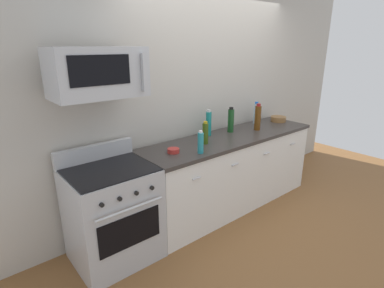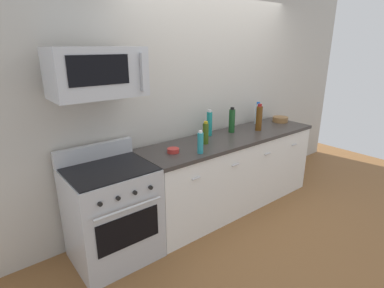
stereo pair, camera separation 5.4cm
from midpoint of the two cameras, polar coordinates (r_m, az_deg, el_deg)
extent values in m
plane|color=brown|center=(4.01, 6.58, -11.16)|extent=(6.60, 6.60, 0.00)
cube|color=#B7B2A8|center=(3.84, 2.85, 9.04)|extent=(5.50, 0.10, 2.70)
cube|color=white|center=(3.82, 6.82, -5.40)|extent=(2.38, 0.62, 0.88)
cube|color=#383330|center=(3.66, 7.09, 1.22)|extent=(2.41, 0.65, 0.04)
cube|color=black|center=(3.83, 9.70, -12.01)|extent=(2.38, 0.02, 0.10)
cylinder|color=silver|center=(2.96, 0.37, -6.52)|extent=(0.10, 0.02, 0.02)
cylinder|color=silver|center=(3.32, 7.72, -3.89)|extent=(0.10, 0.02, 0.02)
cylinder|color=silver|center=(3.73, 13.53, -1.74)|extent=(0.10, 0.02, 0.02)
cylinder|color=silver|center=(4.17, 18.14, -0.02)|extent=(0.10, 0.02, 0.02)
cube|color=#B7BABF|center=(2.98, -15.16, -12.83)|extent=(0.76, 0.64, 0.91)
cube|color=black|center=(2.74, -12.13, -15.81)|extent=(0.58, 0.01, 0.30)
cylinder|color=#B7BABF|center=(2.59, -12.14, -11.90)|extent=(0.61, 0.02, 0.02)
cube|color=#B7BABF|center=(3.01, -18.37, -1.62)|extent=(0.76, 0.06, 0.16)
cube|color=black|center=(2.78, -15.94, -4.64)|extent=(0.73, 0.61, 0.01)
cylinder|color=black|center=(2.48, -17.29, -10.95)|extent=(0.04, 0.02, 0.04)
cylinder|color=black|center=(2.53, -14.09, -10.02)|extent=(0.04, 0.02, 0.04)
cylinder|color=black|center=(2.59, -11.05, -9.10)|extent=(0.04, 0.02, 0.04)
cylinder|color=black|center=(2.65, -8.16, -8.20)|extent=(0.04, 0.02, 0.04)
cube|color=#B7BABF|center=(2.63, -18.01, 12.73)|extent=(0.74, 0.40, 0.40)
cube|color=black|center=(2.42, -17.51, 13.12)|extent=(0.48, 0.01, 0.22)
cube|color=#B7BABF|center=(2.56, -9.76, 13.22)|extent=(0.02, 0.04, 0.30)
cylinder|color=teal|center=(3.02, 1.12, 0.19)|extent=(0.06, 0.06, 0.21)
cylinder|color=white|center=(2.99, 1.13, 2.32)|extent=(0.04, 0.04, 0.02)
cylinder|color=silver|center=(4.27, 11.64, 5.64)|extent=(0.07, 0.07, 0.27)
cylinder|color=blue|center=(4.24, 11.77, 7.63)|extent=(0.04, 0.04, 0.03)
cylinder|color=#59330F|center=(3.93, 11.91, 4.79)|extent=(0.08, 0.08, 0.31)
cylinder|color=maroon|center=(3.89, 12.08, 7.22)|extent=(0.05, 0.05, 0.03)
cylinder|color=#385114|center=(3.31, 2.06, 1.97)|extent=(0.07, 0.07, 0.23)
cylinder|color=#B29919|center=(3.28, 2.09, 4.10)|extent=(0.04, 0.04, 0.02)
cylinder|color=#197F7A|center=(3.62, 2.73, 3.84)|extent=(0.07, 0.07, 0.29)
cylinder|color=beige|center=(3.58, 2.76, 6.30)|extent=(0.04, 0.04, 0.03)
cylinder|color=#19471E|center=(3.79, 6.94, 4.36)|extent=(0.08, 0.08, 0.29)
cylinder|color=black|center=(3.75, 7.03, 6.70)|extent=(0.05, 0.05, 0.03)
cylinder|color=#B72D28|center=(3.07, -4.05, -1.25)|extent=(0.12, 0.12, 0.04)
torus|color=#B72D28|center=(3.06, -4.06, -0.92)|extent=(0.12, 0.12, 0.01)
cylinder|color=#B72D28|center=(3.07, -4.04, -1.57)|extent=(0.07, 0.07, 0.01)
cylinder|color=brown|center=(4.48, 15.66, 4.57)|extent=(0.21, 0.21, 0.07)
torus|color=brown|center=(4.47, 15.70, 4.95)|extent=(0.21, 0.21, 0.01)
cylinder|color=brown|center=(4.48, 15.63, 4.20)|extent=(0.12, 0.12, 0.01)
camera|label=1|loc=(0.03, -90.49, -0.16)|focal=28.24mm
camera|label=2|loc=(0.03, 89.51, 0.16)|focal=28.24mm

